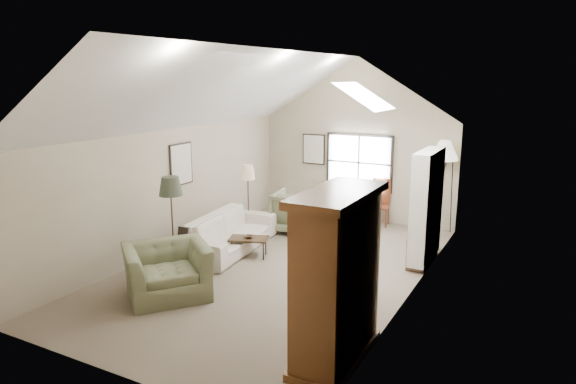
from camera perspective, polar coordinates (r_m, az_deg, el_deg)
The scene contains 18 objects.
room_shell at distance 9.12m, azimuth -1.20°, elevation 10.65°, with size 5.01×8.01×4.00m.
window at distance 12.85m, azimuth 7.89°, elevation 3.26°, with size 1.72×0.08×1.42m, color black.
skylight at distance 9.40m, azimuth 8.61°, elevation 10.65°, with size 0.80×1.20×0.52m, color white, non-canonical shape.
wall_art at distance 11.88m, azimuth -4.52°, elevation 3.93°, with size 1.97×3.71×0.88m.
armoire at distance 6.48m, azimuth 5.46°, elevation -9.46°, with size 0.60×1.50×2.20m, color brown.
tv_alcove at distance 10.07m, azimuth 15.14°, elevation -1.44°, with size 0.32×1.30×2.10m, color white.
media_console at distance 10.31m, azimuth 14.76°, elevation -6.01°, with size 0.34×1.18×0.60m, color #382316.
tv_panel at distance 10.13m, azimuth 14.96°, elevation -2.69°, with size 0.05×0.90×0.55m, color black.
sofa at distance 10.72m, azimuth -6.49°, elevation -4.50°, with size 2.59×1.01×0.76m, color beige.
armchair_near at distance 8.72m, azimuth -13.25°, elevation -8.54°, with size 1.32×1.15×0.86m, color #696D4C.
armchair_far at distance 11.90m, azimuth 1.03°, elevation -2.16°, with size 1.02×1.05×0.96m, color #596043.
coffee_table at distance 10.35m, azimuth -4.36°, elevation -6.14°, with size 0.77×0.43×0.40m, color #362716.
bowl at distance 10.28m, azimuth -4.38°, elevation -4.98°, with size 0.19×0.19×0.05m, color #371F16.
side_table at distance 9.47m, azimuth -11.49°, elevation -7.37°, with size 0.65×0.65×0.65m, color #341E15.
side_chair at distance 12.58m, azimuth 10.16°, elevation -1.16°, with size 0.44×0.44×1.12m, color maroon.
tripod_lamp at distance 12.12m, azimuth 16.76°, elevation 0.55°, with size 0.64×0.64×2.19m, color silver, non-canonical shape.
dark_lamp at distance 9.69m, azimuth -12.72°, elevation -3.38°, with size 0.43×0.43×1.81m, color #292F21, non-canonical shape.
tan_lamp at distance 11.73m, azimuth -4.44°, elevation -0.75°, with size 0.32×0.32×1.62m, color tan, non-canonical shape.
Camera 1 is at (4.45, -7.95, 3.54)m, focal length 32.00 mm.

